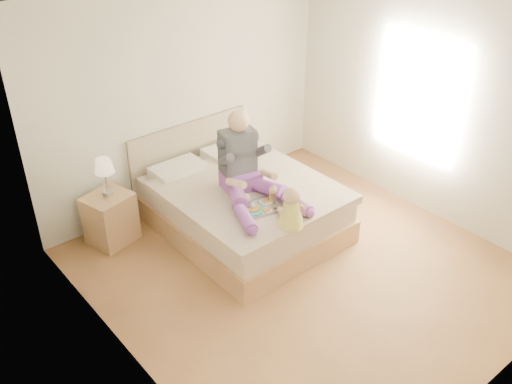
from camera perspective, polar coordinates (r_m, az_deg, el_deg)
room at (r=5.43m, az=5.89°, el=5.21°), size 4.02×4.22×2.71m
bed at (r=6.66m, az=-1.68°, el=-1.10°), size 1.70×2.18×1.00m
nightstand at (r=6.63m, az=-14.37°, el=-2.58°), size 0.57×0.53×0.59m
lamp at (r=6.34m, az=-14.96°, el=2.35°), size 0.21×0.21×0.44m
adult at (r=6.15m, az=-0.97°, el=2.12°), size 0.81×1.20×0.94m
tray at (r=6.00m, az=0.34°, el=-1.41°), size 0.48×0.41×0.12m
baby at (r=5.67m, az=3.50°, el=-1.80°), size 0.33×0.39×0.44m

